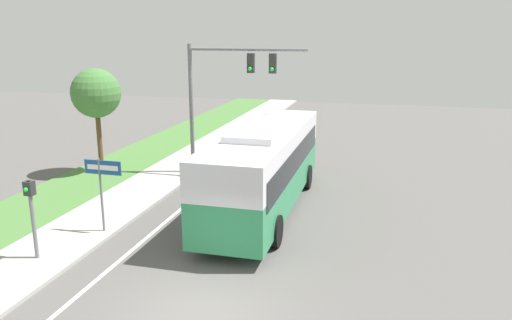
% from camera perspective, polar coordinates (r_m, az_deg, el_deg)
% --- Properties ---
extents(ground_plane, '(80.00, 80.00, 0.00)m').
position_cam_1_polar(ground_plane, '(13.52, -5.95, -16.75)').
color(ground_plane, '#565451').
extents(sidewalk, '(2.80, 80.00, 0.12)m').
position_cam_1_polar(sidewalk, '(16.51, -27.02, -12.04)').
color(sidewalk, '#9E9E99').
rests_on(sidewalk, ground_plane).
extents(lane_divider_near, '(0.14, 30.00, 0.01)m').
position_cam_1_polar(lane_divider_near, '(15.03, -19.31, -14.10)').
color(lane_divider_near, silver).
rests_on(lane_divider_near, ground_plane).
extents(bus, '(2.72, 10.72, 3.51)m').
position_cam_1_polar(bus, '(19.67, 0.97, -0.42)').
color(bus, '#2D8956').
rests_on(bus, ground_plane).
extents(signal_gantry, '(5.80, 0.41, 6.44)m').
position_cam_1_polar(signal_gantry, '(24.07, -3.64, 8.68)').
color(signal_gantry, slate).
rests_on(signal_gantry, ground_plane).
extents(pedestrian_signal, '(0.28, 0.34, 2.62)m').
position_cam_1_polar(pedestrian_signal, '(16.75, -24.29, -4.87)').
color(pedestrian_signal, slate).
rests_on(pedestrian_signal, ground_plane).
extents(street_sign, '(1.39, 0.08, 2.76)m').
position_cam_1_polar(street_sign, '(18.09, -17.17, -2.27)').
color(street_sign, slate).
rests_on(street_sign, ground_plane).
extents(roadside_tree, '(2.40, 2.40, 5.19)m').
position_cam_1_polar(roadside_tree, '(25.70, -17.83, 7.22)').
color(roadside_tree, brown).
rests_on(roadside_tree, grass_verge).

